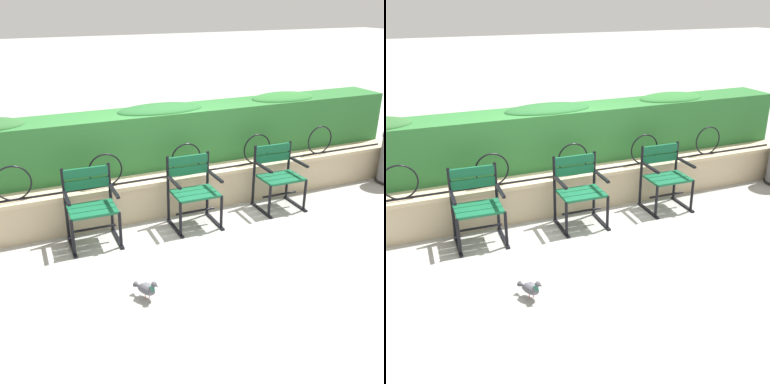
{
  "view_description": "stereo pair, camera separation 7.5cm",
  "coord_description": "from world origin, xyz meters",
  "views": [
    {
      "loc": [
        -1.99,
        -4.44,
        2.66
      ],
      "look_at": [
        0.0,
        0.13,
        0.55
      ],
      "focal_mm": 43.45,
      "sensor_mm": 36.0,
      "label": 1
    },
    {
      "loc": [
        -1.92,
        -4.47,
        2.66
      ],
      "look_at": [
        0.0,
        0.13,
        0.55
      ],
      "focal_mm": 43.45,
      "sensor_mm": 36.0,
      "label": 2
    }
  ],
  "objects": [
    {
      "name": "pigeon_near_chairs",
      "position": [
        -0.91,
        -0.89,
        0.11
      ],
      "size": [
        0.19,
        0.27,
        0.22
      ],
      "color": "#5B5B66",
      "rests_on": "ground"
    },
    {
      "name": "iron_arch_fence",
      "position": [
        -0.28,
        0.77,
        0.7
      ],
      "size": [
        6.88,
        0.02,
        0.42
      ],
      "color": "black",
      "rests_on": "stone_wall"
    },
    {
      "name": "park_chair_left",
      "position": [
        -1.13,
        0.43,
        0.47
      ],
      "size": [
        0.58,
        0.54,
        0.88
      ],
      "color": "#145B38",
      "rests_on": "ground"
    },
    {
      "name": "park_chair_right",
      "position": [
        1.38,
        0.41,
        0.46
      ],
      "size": [
        0.59,
        0.53,
        0.84
      ],
      "color": "#145B38",
      "rests_on": "ground"
    },
    {
      "name": "park_chair_centre",
      "position": [
        0.13,
        0.39,
        0.46
      ],
      "size": [
        0.59,
        0.54,
        0.87
      ],
      "color": "#145B38",
      "rests_on": "ground"
    },
    {
      "name": "hedge_row",
      "position": [
        -0.01,
        1.34,
        0.92
      ],
      "size": [
        7.27,
        0.64,
        0.83
      ],
      "color": "#2D7033",
      "rests_on": "stone_wall"
    },
    {
      "name": "ground_plane",
      "position": [
        0.0,
        0.0,
        0.0
      ],
      "size": [
        60.0,
        60.0,
        0.0
      ],
      "primitive_type": "plane",
      "color": "#9E9E99"
    },
    {
      "name": "stone_wall",
      "position": [
        0.0,
        0.85,
        0.26
      ],
      "size": [
        7.42,
        0.41,
        0.52
      ],
      "color": "tan",
      "rests_on": "ground"
    }
  ]
}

